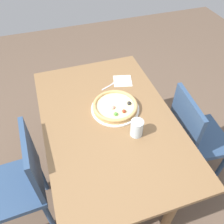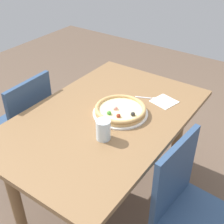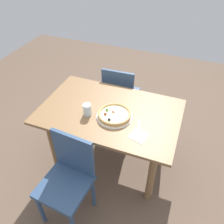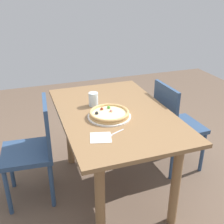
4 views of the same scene
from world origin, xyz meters
name	(u,v)px [view 4 (image 4 of 4)]	position (x,y,z in m)	size (l,w,h in m)	color
ground_plane	(114,187)	(0.00, 0.00, 0.00)	(6.00, 6.00, 0.00)	brown
dining_table	(115,126)	(0.00, 0.00, 0.64)	(1.33, 0.86, 0.77)	olive
chair_near	(174,124)	(0.11, -0.65, 0.49)	(0.42, 0.42, 0.88)	navy
chair_far	(35,147)	(0.13, 0.65, 0.49)	(0.43, 0.43, 0.88)	navy
plate	(109,116)	(-0.08, 0.07, 0.77)	(0.33, 0.33, 0.01)	white
pizza	(109,113)	(-0.07, 0.07, 0.80)	(0.31, 0.31, 0.05)	tan
fork	(113,134)	(-0.34, 0.13, 0.77)	(0.08, 0.16, 0.00)	silver
drinking_glass	(93,99)	(0.17, 0.13, 0.82)	(0.08, 0.08, 0.11)	silver
napkin	(101,138)	(-0.35, 0.23, 0.77)	(0.14, 0.14, 0.00)	white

